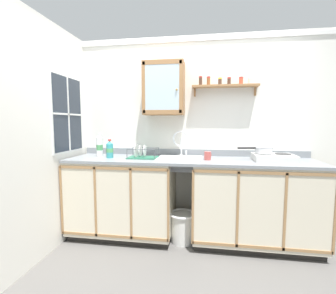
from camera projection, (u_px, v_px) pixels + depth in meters
name	position (u px, v px, depth m)	size (l,w,h in m)	color
floor	(186.00, 254.00, 2.55)	(5.86, 5.86, 0.00)	#565451
back_wall	(191.00, 134.00, 3.09)	(3.46, 0.07, 2.43)	silver
side_wall_left	(37.00, 139.00, 2.38)	(0.05, 3.46, 2.43)	silver
lower_cabinet_run	(123.00, 197.00, 2.96)	(1.24, 0.65, 0.93)	black
lower_cabinet_run_right	(255.00, 204.00, 2.72)	(1.37, 0.65, 0.93)	black
countertop	(189.00, 160.00, 2.78)	(2.82, 0.67, 0.03)	gray
backsplash	(191.00, 152.00, 3.08)	(2.82, 0.02, 0.08)	gray
sink	(180.00, 160.00, 2.84)	(0.51, 0.48, 0.44)	silver
hot_plate_stove	(274.00, 157.00, 2.66)	(0.43, 0.34, 0.08)	silver
saucepan	(263.00, 150.00, 2.69)	(0.38, 0.19, 0.08)	silver
bottle_detergent_teal_0	(110.00, 150.00, 2.87)	(0.08, 0.08, 0.22)	teal
bottle_opaque_white_1	(100.00, 146.00, 2.98)	(0.08, 0.08, 0.29)	white
bottle_water_clear_2	(110.00, 149.00, 2.96)	(0.07, 0.07, 0.22)	silver
dish_rack	(142.00, 155.00, 2.87)	(0.35, 0.25, 0.17)	#26664C
mug	(208.00, 156.00, 2.72)	(0.08, 0.11, 0.09)	#B24C47
wall_cabinet	(164.00, 89.00, 2.94)	(0.49, 0.28, 0.63)	#996B42
spice_shelf	(225.00, 85.00, 2.88)	(0.77, 0.14, 0.23)	#996B42
window	(67.00, 114.00, 2.85)	(0.03, 0.62, 0.90)	#262D38
trash_bin	(183.00, 226.00, 2.81)	(0.32, 0.32, 0.34)	silver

